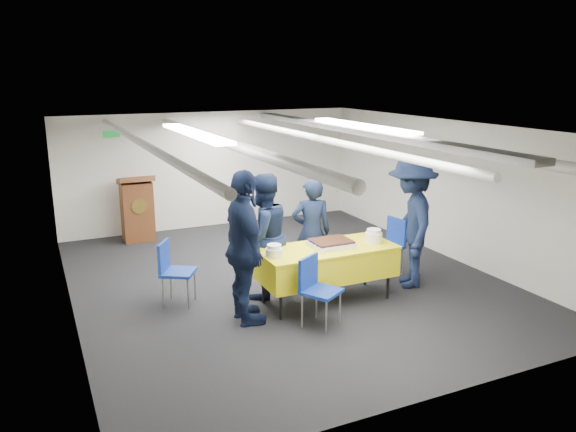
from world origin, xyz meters
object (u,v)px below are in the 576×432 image
object	(u,v)px
chair_near	(316,284)
sailor_a	(311,232)
podium	(137,208)
sailor_d	(411,222)
serving_table	(327,262)
sailor_b	(263,236)
sailor_c	(245,248)
sheet_cake	(331,243)
chair_right	(391,240)
chair_left	(172,266)

from	to	relation	value
chair_near	sailor_a	distance (m)	1.42
podium	sailor_d	size ratio (longest dim) A/B	0.66
serving_table	chair_near	distance (m)	0.76
sailor_b	serving_table	bearing A→B (deg)	129.01
sailor_c	serving_table	bearing A→B (deg)	-79.08
podium	sailor_c	distance (m)	4.22
chair_near	sailor_c	world-z (taller)	sailor_c
serving_table	sailor_c	bearing A→B (deg)	-172.86
serving_table	podium	distance (m)	4.39
sailor_b	sailor_c	bearing A→B (deg)	39.09
serving_table	chair_near	size ratio (longest dim) A/B	2.15
sailor_a	sailor_d	world-z (taller)	sailor_d
sheet_cake	sailor_c	size ratio (longest dim) A/B	0.29
sheet_cake	sailor_d	distance (m)	1.33
serving_table	sailor_a	bearing A→B (deg)	80.68
serving_table	sheet_cake	size ratio (longest dim) A/B	3.36
serving_table	sailor_d	distance (m)	1.44
chair_near	sailor_a	xyz separation A→B (m)	(0.59, 1.26, 0.27)
chair_right	sailor_a	distance (m)	1.36
sailor_b	sailor_c	distance (m)	0.87
sailor_b	chair_near	bearing A→B (deg)	87.77
serving_table	sailor_c	world-z (taller)	sailor_c
sailor_a	sailor_b	bearing A→B (deg)	26.35
podium	chair_right	world-z (taller)	podium
chair_right	sailor_b	size ratio (longest dim) A/B	0.50
serving_table	sailor_d	bearing A→B (deg)	1.14
sailor_a	sailor_d	xyz separation A→B (m)	(1.28, -0.65, 0.16)
sheet_cake	chair_near	bearing A→B (deg)	-132.39
chair_right	chair_near	bearing A→B (deg)	-149.15
sailor_a	sailor_b	xyz separation A→B (m)	(-0.82, -0.14, 0.07)
sheet_cake	serving_table	bearing A→B (deg)	-175.33
sheet_cake	sailor_b	world-z (taller)	sailor_b
chair_right	sailor_d	xyz separation A→B (m)	(-0.05, -0.53, 0.42)
sailor_a	sailor_c	distance (m)	1.59
sheet_cake	sailor_c	world-z (taller)	sailor_c
chair_left	sailor_c	distance (m)	1.25
chair_left	sailor_d	distance (m)	3.43
sailor_b	podium	bearing A→B (deg)	-86.46
sailor_b	sailor_a	bearing A→B (deg)	175.57
sailor_a	sailor_c	bearing A→B (deg)	48.62
chair_right	sailor_c	xyz separation A→B (m)	(-2.67, -0.71, 0.44)
chair_near	sheet_cake	bearing A→B (deg)	47.61
chair_right	sailor_c	bearing A→B (deg)	-165.14
podium	sailor_c	size ratio (longest dim) A/B	0.65
sailor_d	chair_left	bearing A→B (deg)	-77.24
serving_table	sailor_b	size ratio (longest dim) A/B	1.07
sheet_cake	podium	world-z (taller)	podium
chair_right	chair_left	xyz separation A→B (m)	(-3.36, 0.24, 0.00)
sheet_cake	sailor_b	xyz separation A→B (m)	(-0.77, 0.53, 0.05)
sailor_d	chair_right	bearing A→B (deg)	-159.33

